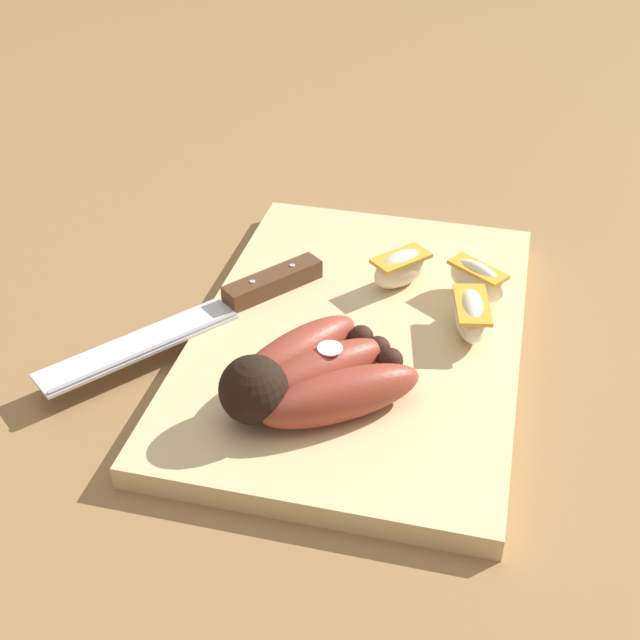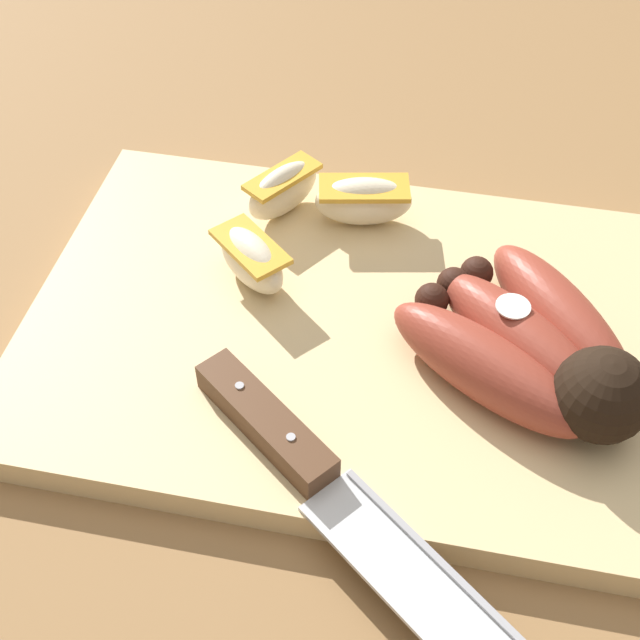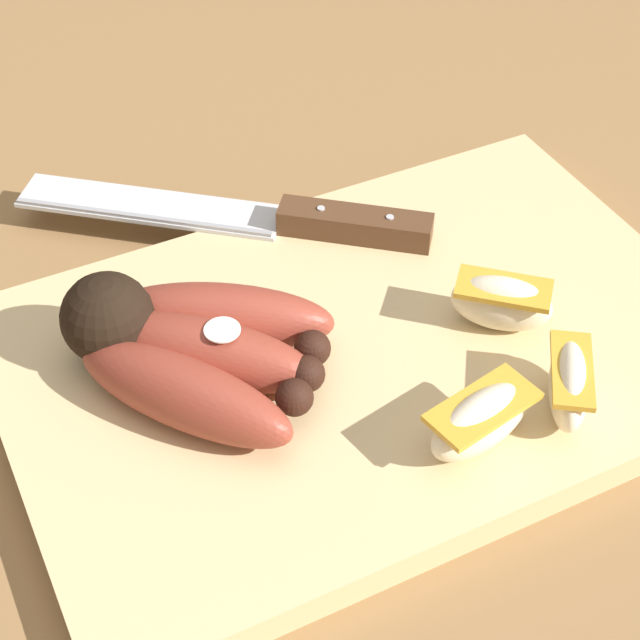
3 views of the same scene
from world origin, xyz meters
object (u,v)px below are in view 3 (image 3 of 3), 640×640
(chefs_knife, at_px, (282,218))
(apple_wedge_far, at_px, (569,384))
(banana_bunch, at_px, (187,346))
(apple_wedge_middle, at_px, (481,420))
(apple_wedge_near, at_px, (502,302))

(chefs_knife, bearing_deg, apple_wedge_far, 108.28)
(banana_bunch, distance_m, apple_wedge_middle, 0.16)
(apple_wedge_near, bearing_deg, banana_bunch, -14.12)
(chefs_knife, height_order, apple_wedge_near, apple_wedge_near)
(banana_bunch, bearing_deg, apple_wedge_near, 165.88)
(banana_bunch, xyz_separation_m, apple_wedge_middle, (-0.12, 0.12, -0.00))
(apple_wedge_near, bearing_deg, chefs_knife, -62.38)
(chefs_knife, xyz_separation_m, apple_wedge_near, (-0.07, 0.14, 0.01))
(apple_wedge_middle, height_order, apple_wedge_far, apple_wedge_far)
(apple_wedge_far, bearing_deg, apple_wedge_near, -93.41)
(chefs_knife, distance_m, apple_wedge_middle, 0.21)
(apple_wedge_near, xyz_separation_m, apple_wedge_far, (0.00, 0.07, 0.00))
(apple_wedge_near, xyz_separation_m, apple_wedge_middle, (0.06, 0.07, -0.00))
(banana_bunch, relative_size, apple_wedge_middle, 2.28)
(banana_bunch, bearing_deg, apple_wedge_middle, 135.47)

